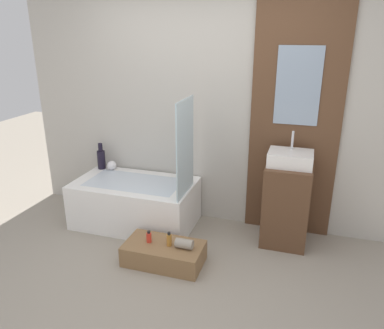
% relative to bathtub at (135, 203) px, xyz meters
% --- Properties ---
extents(ground_plane, '(12.00, 12.00, 0.00)m').
position_rel_bathtub_xyz_m(ground_plane, '(0.68, -1.16, -0.25)').
color(ground_plane, gray).
extents(wall_tiled_back, '(4.20, 0.06, 2.60)m').
position_rel_bathtub_xyz_m(wall_tiled_back, '(0.68, 0.42, 1.05)').
color(wall_tiled_back, '#B7B2A8').
rests_on(wall_tiled_back, ground_plane).
extents(wall_wood_accent, '(0.88, 0.04, 2.60)m').
position_rel_bathtub_xyz_m(wall_wood_accent, '(1.62, 0.37, 1.06)').
color(wall_wood_accent, brown).
rests_on(wall_wood_accent, ground_plane).
extents(bathtub, '(1.31, 0.75, 0.50)m').
position_rel_bathtub_xyz_m(bathtub, '(0.00, 0.00, 0.00)').
color(bathtub, white).
rests_on(bathtub, ground_plane).
extents(glass_shower_screen, '(0.01, 0.50, 0.96)m').
position_rel_bathtub_xyz_m(glass_shower_screen, '(0.63, -0.10, 0.73)').
color(glass_shower_screen, silver).
rests_on(glass_shower_screen, bathtub).
extents(wooden_step_bench, '(0.73, 0.39, 0.19)m').
position_rel_bathtub_xyz_m(wooden_step_bench, '(0.59, -0.62, -0.16)').
color(wooden_step_bench, olive).
rests_on(wooden_step_bench, ground_plane).
extents(vanity_cabinet, '(0.44, 0.47, 0.83)m').
position_rel_bathtub_xyz_m(vanity_cabinet, '(1.62, 0.12, 0.16)').
color(vanity_cabinet, brown).
rests_on(vanity_cabinet, ground_plane).
extents(sink, '(0.42, 0.32, 0.32)m').
position_rel_bathtub_xyz_m(sink, '(1.62, 0.12, 0.65)').
color(sink, white).
rests_on(sink, vanity_cabinet).
extents(vase_tall_dark, '(0.09, 0.09, 0.31)m').
position_rel_bathtub_xyz_m(vase_tall_dark, '(-0.56, 0.28, 0.38)').
color(vase_tall_dark, black).
rests_on(vase_tall_dark, bathtub).
extents(vase_round_light, '(0.11, 0.11, 0.11)m').
position_rel_bathtub_xyz_m(vase_round_light, '(-0.42, 0.27, 0.30)').
color(vase_round_light, white).
rests_on(vase_round_light, bathtub).
extents(bottle_soap_primary, '(0.05, 0.05, 0.11)m').
position_rel_bathtub_xyz_m(bottle_soap_primary, '(0.44, -0.62, -0.01)').
color(bottle_soap_primary, red).
rests_on(bottle_soap_primary, wooden_step_bench).
extents(bottle_soap_secondary, '(0.05, 0.05, 0.14)m').
position_rel_bathtub_xyz_m(bottle_soap_secondary, '(0.64, -0.62, 0.00)').
color(bottle_soap_secondary, '#B2752D').
rests_on(bottle_soap_secondary, wooden_step_bench).
extents(towel_roll, '(0.16, 0.09, 0.09)m').
position_rel_bathtub_xyz_m(towel_roll, '(0.79, -0.62, -0.01)').
color(towel_roll, gray).
rests_on(towel_roll, wooden_step_bench).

